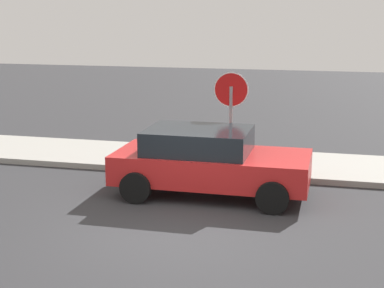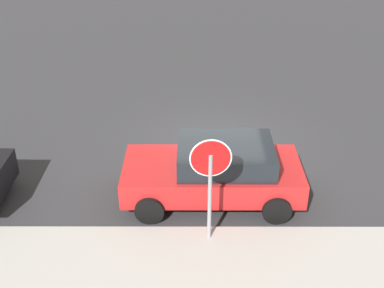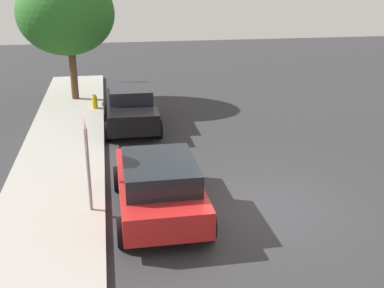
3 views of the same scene
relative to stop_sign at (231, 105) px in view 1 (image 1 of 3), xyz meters
name	(u,v)px [view 1 (image 1 of 3)]	position (x,y,z in m)	size (l,w,h in m)	color
ground_plane	(175,233)	(-0.28, -3.89, -1.68)	(60.00, 60.00, 0.00)	#2D2D30
sidewalk_curb	(226,162)	(-0.28, 0.97, -1.61)	(32.00, 2.58, 0.14)	#9E9B93
stop_sign	(231,105)	(0.00, 0.00, 0.00)	(0.80, 0.08, 2.44)	gray
parked_car_red	(208,161)	(-0.18, -1.57, -0.95)	(4.05, 2.04, 1.41)	red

